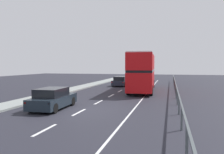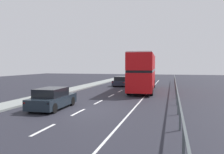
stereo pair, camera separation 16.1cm
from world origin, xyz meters
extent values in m
cube|color=#25252E|center=(0.00, 0.00, -0.05)|extent=(74.84, 120.00, 0.10)
cube|color=gray|center=(-5.75, 0.00, 0.07)|extent=(2.05, 80.00, 0.14)
cube|color=silver|center=(0.00, -4.70, 0.00)|extent=(0.16, 2.10, 0.01)
cube|color=silver|center=(0.00, -0.58, 0.00)|extent=(0.16, 2.10, 0.01)
cube|color=silver|center=(0.00, 3.54, 0.00)|extent=(0.16, 2.10, 0.01)
cube|color=silver|center=(0.00, 7.66, 0.00)|extent=(0.16, 2.10, 0.01)
cube|color=silver|center=(0.00, 11.79, 0.00)|extent=(0.16, 2.10, 0.01)
cube|color=silver|center=(0.00, 15.91, 0.00)|extent=(0.16, 2.10, 0.01)
cube|color=silver|center=(0.00, 20.03, 0.00)|extent=(0.16, 2.10, 0.01)
cube|color=silver|center=(0.00, 24.15, 0.00)|extent=(0.16, 2.10, 0.01)
cube|color=silver|center=(0.00, 28.28, 0.00)|extent=(0.16, 2.10, 0.01)
cube|color=silver|center=(3.20, 9.00, 0.00)|extent=(0.12, 46.00, 0.01)
cube|color=#485053|center=(6.10, 9.00, 1.11)|extent=(0.08, 42.00, 0.08)
cylinder|color=#485053|center=(6.10, -6.75, 0.55)|extent=(0.10, 0.10, 1.11)
cylinder|color=#485053|center=(6.10, -3.25, 0.55)|extent=(0.10, 0.10, 1.11)
cylinder|color=#485053|center=(6.10, 0.25, 0.55)|extent=(0.10, 0.10, 1.11)
cylinder|color=#485053|center=(6.10, 3.75, 0.55)|extent=(0.10, 0.10, 1.11)
cylinder|color=#485053|center=(6.10, 7.25, 0.55)|extent=(0.10, 0.10, 1.11)
cylinder|color=#485053|center=(6.10, 10.75, 0.55)|extent=(0.10, 0.10, 1.11)
cylinder|color=#485053|center=(6.10, 14.25, 0.55)|extent=(0.10, 0.10, 1.11)
cylinder|color=#485053|center=(6.10, 17.75, 0.55)|extent=(0.10, 0.10, 1.11)
cylinder|color=#485053|center=(6.10, 21.25, 0.55)|extent=(0.10, 0.10, 1.11)
cylinder|color=#485053|center=(6.10, 24.75, 0.55)|extent=(0.10, 0.10, 1.11)
cylinder|color=#485053|center=(6.10, 28.25, 0.55)|extent=(0.10, 0.10, 1.11)
cube|color=red|center=(2.46, 12.59, 1.30)|extent=(3.01, 11.30, 1.90)
cube|color=black|center=(2.46, 12.59, 2.37)|extent=(3.01, 10.85, 0.24)
cube|color=red|center=(2.46, 12.59, 3.32)|extent=(3.01, 11.30, 1.66)
cube|color=silver|center=(2.46, 12.59, 4.20)|extent=(2.95, 11.07, 0.10)
cube|color=black|center=(2.19, 18.15, 1.39)|extent=(2.22, 0.15, 1.33)
cube|color=yellow|center=(2.19, 18.15, 3.74)|extent=(1.48, 0.11, 0.28)
cylinder|color=black|center=(1.12, 16.72, 0.50)|extent=(0.33, 1.01, 1.00)
cylinder|color=black|center=(3.39, 16.83, 0.50)|extent=(0.33, 1.01, 1.00)
cylinder|color=black|center=(1.53, 8.54, 0.50)|extent=(0.33, 1.01, 1.00)
cylinder|color=black|center=(3.79, 8.65, 0.50)|extent=(0.33, 1.01, 1.00)
cube|color=#1A232C|center=(-2.18, 0.15, 0.52)|extent=(1.91, 4.36, 0.69)
cube|color=black|center=(-2.17, -0.06, 1.15)|extent=(1.64, 2.42, 0.56)
cube|color=red|center=(-2.91, -2.00, 0.70)|extent=(0.16, 0.06, 0.12)
cube|color=red|center=(-1.32, -1.95, 0.70)|extent=(0.16, 0.06, 0.12)
cylinder|color=black|center=(-3.04, 1.58, 0.32)|extent=(0.22, 0.65, 0.64)
cylinder|color=black|center=(-1.42, 1.63, 0.32)|extent=(0.22, 0.65, 0.64)
cylinder|color=black|center=(-2.95, -1.33, 0.32)|extent=(0.22, 0.65, 0.64)
cylinder|color=black|center=(-1.33, -1.28, 0.32)|extent=(0.22, 0.65, 0.64)
cube|color=#212533|center=(-1.29, 18.48, 0.50)|extent=(1.83, 4.48, 0.64)
cube|color=black|center=(-1.29, 18.25, 1.08)|extent=(1.59, 2.47, 0.53)
cube|color=red|center=(-2.10, 16.29, 0.66)|extent=(0.16, 0.06, 0.12)
cube|color=red|center=(-0.53, 16.27, 0.66)|extent=(0.16, 0.06, 0.12)
cylinder|color=black|center=(-2.07, 20.01, 0.32)|extent=(0.21, 0.64, 0.64)
cylinder|color=black|center=(-0.46, 19.99, 0.32)|extent=(0.21, 0.64, 0.64)
cylinder|color=black|center=(-2.11, 16.96, 0.32)|extent=(0.21, 0.64, 0.64)
cylinder|color=black|center=(-0.50, 16.94, 0.32)|extent=(0.21, 0.64, 0.64)
camera|label=1|loc=(5.57, -14.25, 2.99)|focal=37.48mm
camera|label=2|loc=(5.73, -14.21, 2.99)|focal=37.48mm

